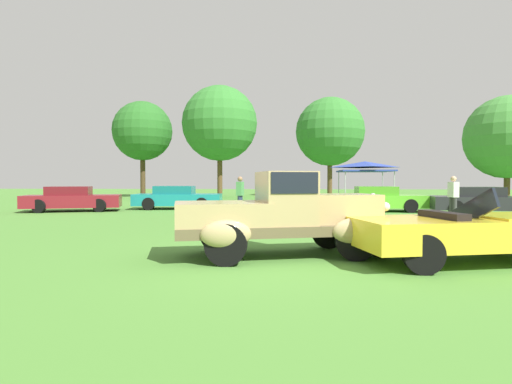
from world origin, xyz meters
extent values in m
plane|color=#4C8433|center=(0.00, 0.00, 0.00)|extent=(120.00, 120.00, 0.00)
cube|color=brown|center=(0.06, 0.18, 0.56)|extent=(4.36, 2.44, 0.20)
cube|color=tan|center=(1.26, 0.49, 0.94)|extent=(1.75, 1.44, 0.60)
ellipsoid|color=silver|center=(2.02, 0.69, 0.92)|extent=(0.29, 0.54, 0.68)
cube|color=tan|center=(0.17, 0.21, 1.18)|extent=(1.30, 1.58, 1.04)
cube|color=black|center=(0.17, 0.21, 1.48)|extent=(1.23, 1.59, 0.40)
cube|color=tan|center=(-1.07, -0.12, 0.86)|extent=(2.10, 1.82, 0.48)
ellipsoid|color=tan|center=(1.14, 1.20, 0.56)|extent=(0.98, 0.58, 0.52)
ellipsoid|color=tan|center=(1.51, -0.19, 0.56)|extent=(0.98, 0.58, 0.52)
ellipsoid|color=tan|center=(-1.25, 0.58, 0.56)|extent=(0.98, 0.58, 0.52)
ellipsoid|color=tan|center=(-0.88, -0.82, 0.56)|extent=(0.98, 0.58, 0.52)
sphere|color=silver|center=(1.95, 1.13, 1.00)|extent=(0.18, 0.18, 0.18)
sphere|color=silver|center=(2.17, 0.27, 1.00)|extent=(0.18, 0.18, 0.18)
cylinder|color=black|center=(1.14, 1.20, 0.38)|extent=(0.76, 0.24, 0.76)
cylinder|color=black|center=(1.51, -0.19, 0.38)|extent=(0.76, 0.24, 0.76)
cylinder|color=black|center=(-1.25, 0.58, 0.38)|extent=(0.76, 0.24, 0.76)
cylinder|color=black|center=(-0.88, -0.82, 0.38)|extent=(0.76, 0.24, 0.76)
cube|color=yellow|center=(3.44, -0.23, 0.57)|extent=(4.29, 2.57, 0.52)
cube|color=black|center=(3.69, -0.17, 0.99)|extent=(0.34, 1.23, 0.82)
cube|color=black|center=(3.06, -0.31, 0.81)|extent=(0.54, 1.24, 0.28)
cylinder|color=black|center=(4.51, 0.82, 0.33)|extent=(0.66, 0.20, 0.66)
cylinder|color=black|center=(2.06, 0.25, 0.33)|extent=(0.66, 0.20, 0.66)
cylinder|color=black|center=(2.41, -1.26, 0.33)|extent=(0.66, 0.20, 0.66)
cube|color=maroon|center=(-10.17, 11.12, 0.50)|extent=(4.72, 2.92, 0.60)
cube|color=maroon|center=(-10.34, 11.06, 1.00)|extent=(2.29, 1.96, 0.44)
cylinder|color=black|center=(-8.67, 10.77, 0.32)|extent=(0.64, 0.22, 0.64)
cylinder|color=black|center=(-11.20, 9.98, 0.32)|extent=(0.64, 0.22, 0.64)
cube|color=teal|center=(-5.43, 12.98, 0.50)|extent=(4.62, 1.97, 0.60)
cube|color=#146A6E|center=(-5.61, 12.97, 1.00)|extent=(2.08, 1.57, 0.44)
cylinder|color=black|center=(-4.03, 12.30, 0.32)|extent=(0.64, 0.22, 0.64)
cylinder|color=black|center=(-6.74, 12.12, 0.32)|extent=(0.64, 0.22, 0.64)
cube|color=#60C62D|center=(4.80, 12.14, 0.50)|extent=(4.25, 1.73, 0.60)
cube|color=#4D9F24|center=(4.63, 12.14, 1.00)|extent=(1.88, 1.47, 0.44)
cylinder|color=black|center=(6.06, 11.35, 0.32)|extent=(0.64, 0.22, 0.64)
cylinder|color=black|center=(3.52, 11.38, 0.32)|extent=(0.64, 0.22, 0.64)
cube|color=#28282D|center=(9.04, 10.87, 0.50)|extent=(4.50, 2.18, 0.60)
cube|color=black|center=(8.87, 10.89, 1.00)|extent=(2.07, 1.66, 0.44)
cylinder|color=black|center=(7.66, 10.26, 0.32)|extent=(0.64, 0.22, 0.64)
cylinder|color=#283351|center=(-1.78, 9.36, 0.43)|extent=(0.16, 0.16, 0.86)
cylinder|color=#283351|center=(-1.74, 9.56, 0.43)|extent=(0.16, 0.16, 0.86)
cube|color=#4C9351|center=(-1.76, 9.46, 1.16)|extent=(0.31, 0.44, 0.60)
sphere|color=#936B4C|center=(-1.76, 9.46, 1.58)|extent=(0.22, 0.22, 0.22)
cylinder|color=#9E998E|center=(-0.33, 9.67, 0.43)|extent=(0.16, 0.16, 0.86)
cylinder|color=#9E998E|center=(-0.39, 9.86, 0.43)|extent=(0.16, 0.16, 0.86)
cube|color=#D1333D|center=(-0.36, 9.77, 1.16)|extent=(0.36, 0.46, 0.60)
sphere|color=beige|center=(-0.36, 9.77, 1.58)|extent=(0.22, 0.22, 0.22)
cylinder|color=#383838|center=(6.72, 8.40, 0.43)|extent=(0.16, 0.16, 0.86)
cylinder|color=#383838|center=(6.76, 8.21, 0.43)|extent=(0.16, 0.16, 0.86)
cube|color=silver|center=(6.74, 8.31, 1.16)|extent=(0.31, 0.44, 0.60)
sphere|color=tan|center=(6.74, 8.31, 1.58)|extent=(0.22, 0.22, 0.22)
cylinder|color=#B7B7BC|center=(6.65, 19.32, 1.02)|extent=(0.05, 0.05, 2.05)
cylinder|color=#B7B7BC|center=(6.65, 16.44, 1.02)|extent=(0.05, 0.05, 2.05)
cylinder|color=#B7B7BC|center=(3.78, 19.32, 1.02)|extent=(0.05, 0.05, 2.05)
cylinder|color=#B7B7BC|center=(3.78, 16.44, 1.02)|extent=(0.05, 0.05, 2.05)
cube|color=#2D429E|center=(5.22, 17.88, 2.10)|extent=(3.19, 3.19, 0.10)
pyramid|color=#2D429E|center=(5.22, 17.88, 2.52)|extent=(3.13, 3.13, 0.38)
cylinder|color=#47331E|center=(-12.51, 27.44, 2.24)|extent=(0.44, 0.44, 4.47)
sphere|color=#286623|center=(-12.51, 27.44, 5.92)|extent=(5.26, 5.26, 5.26)
cylinder|color=brown|center=(-5.46, 26.96, 2.33)|extent=(0.44, 0.44, 4.66)
sphere|color=#337A2D|center=(-5.46, 26.96, 6.45)|extent=(6.51, 6.51, 6.51)
cylinder|color=brown|center=(4.33, 29.58, 2.12)|extent=(0.44, 0.44, 4.25)
sphere|color=#337A2D|center=(4.33, 29.58, 5.97)|extent=(6.27, 6.27, 6.27)
cylinder|color=brown|center=(17.28, 24.43, 1.54)|extent=(0.44, 0.44, 3.08)
sphere|color=#428938|center=(17.28, 24.43, 4.84)|extent=(6.37, 6.37, 6.37)
camera|label=1|loc=(0.16, -7.94, 1.53)|focal=28.33mm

